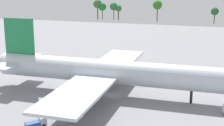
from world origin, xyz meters
TOP-DOWN VIEW (x-y plane):
  - ground_plane at (0.00, 0.00)m, footprint 292.46×292.46m
  - cargo_airplane at (-0.37, 0.00)m, footprint 73.11×62.00m
  - fuel_truck at (-9.64, -24.67)m, footprint 4.43×4.52m
  - cargo_loader at (24.11, 18.05)m, footprint 4.15×5.66m
  - tree_line_backdrop at (-12.89, 163.39)m, footprint 117.90×7.27m

SIDE VIEW (x-z plane):
  - ground_plane at x=0.00m, z-range 0.00..0.00m
  - fuel_truck at x=-9.64m, z-range -0.06..2.07m
  - cargo_loader at x=24.11m, z-range 0.02..2.30m
  - cargo_airplane at x=-0.37m, z-range -3.65..16.78m
  - tree_line_backdrop at x=-12.89m, z-range 2.30..17.85m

